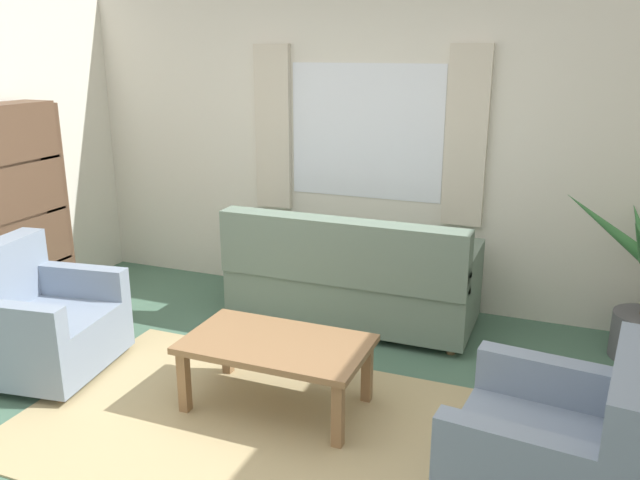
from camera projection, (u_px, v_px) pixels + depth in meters
ground_plane at (246, 424)px, 3.78m from camera, size 6.24×6.24×0.00m
wall_back at (367, 149)px, 5.42m from camera, size 5.32×0.12×2.60m
window_with_curtains at (365, 132)px, 5.30m from camera, size 1.98×0.07×1.40m
area_rug at (246, 424)px, 3.78m from camera, size 2.63×1.78×0.01m
couch at (351, 280)px, 5.06m from camera, size 1.90×0.82×0.92m
armchair_left at (37, 322)px, 4.32m from camera, size 0.93×0.94×0.88m
armchair_right at (558, 454)px, 2.92m from camera, size 0.91×0.92×0.88m
coffee_table at (276, 350)px, 3.86m from camera, size 1.10×0.64×0.44m
bookshelf at (17, 228)px, 5.02m from camera, size 0.30×0.94×1.72m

